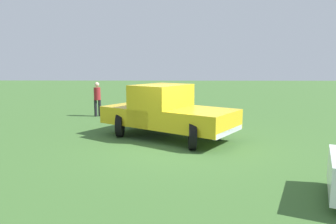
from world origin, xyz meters
The scene contains 3 objects.
ground_plane centered at (0.00, 0.00, 0.00)m, with size 80.00×80.00×0.00m, color #3D662D.
pickup_truck centered at (0.99, 0.35, 0.95)m, with size 4.21×4.92×1.83m.
person_bystander centered at (5.41, 3.77, 0.94)m, with size 0.42×0.42×1.67m.
Camera 1 is at (-9.69, 0.08, 2.51)m, focal length 33.44 mm.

